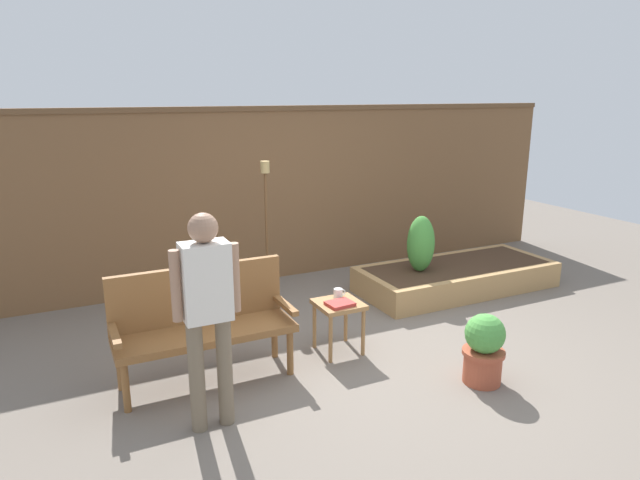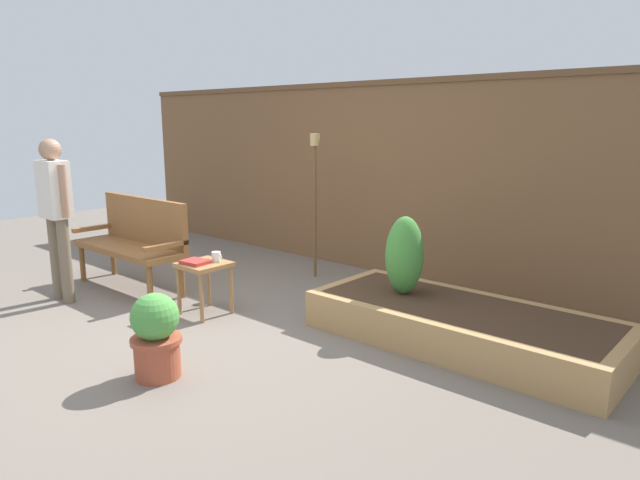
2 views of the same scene
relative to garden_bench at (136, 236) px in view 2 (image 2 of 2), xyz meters
The scene contains 11 objects.
ground_plane 1.67m from the garden_bench, 14.19° to the right, with size 14.00×14.00×0.00m, color #70665B.
fence_back 2.75m from the garden_bench, 55.36° to the left, with size 8.40×0.14×2.16m.
garden_bench is the anchor object (origin of this frame).
side_table 1.24m from the garden_bench, ahead, with size 0.40×0.40×0.48m.
cup_on_table 1.28m from the garden_bench, ahead, with size 0.12×0.08×0.09m.
book_on_table 1.21m from the garden_bench, ahead, with size 0.23×0.19×0.03m, color #B2332D.
potted_boxwood 2.31m from the garden_bench, 28.27° to the right, with size 0.35×0.35×0.59m.
raised_planter_bed 3.43m from the garden_bench, 13.84° to the left, with size 2.40×1.00×0.30m.
shrub_near_bench 2.88m from the garden_bench, 16.56° to the left, with size 0.32×0.32×0.66m.
tiki_torch 1.98m from the garden_bench, 53.19° to the left, with size 0.10×0.10×1.59m.
person_by_bench 0.84m from the garden_bench, 100.10° to the right, with size 0.47×0.20×1.56m.
Camera 2 is at (3.70, -2.68, 1.72)m, focal length 31.72 mm.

